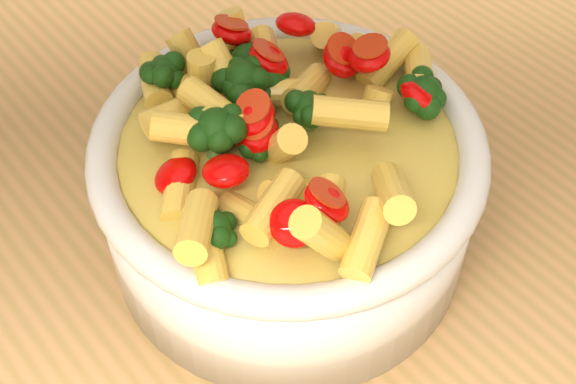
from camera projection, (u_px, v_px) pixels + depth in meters
table at (166, 376)px, 0.58m from camera, size 1.20×0.80×0.90m
serving_bowl at (288, 191)px, 0.49m from camera, size 0.23×0.23×0.10m
pasta_salad at (288, 118)px, 0.45m from camera, size 0.18×0.18×0.04m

